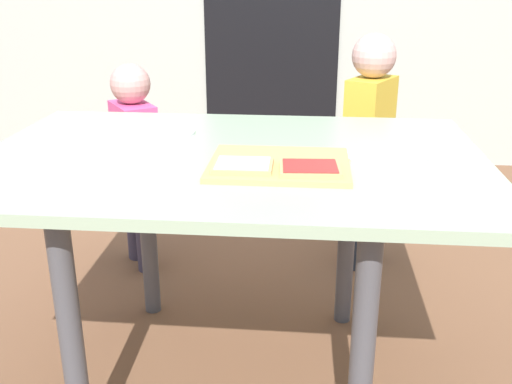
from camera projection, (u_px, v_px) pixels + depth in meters
ground_plane at (234, 374)px, 1.97m from camera, size 16.00×16.00×0.00m
house_door at (272, 14)px, 3.89m from camera, size 0.90×0.02×2.00m
dining_table at (231, 184)px, 1.73m from camera, size 1.46×0.99×0.77m
cutting_board at (279, 165)px, 1.58m from camera, size 0.37×0.31×0.01m
pizza_slice_near_left at (243, 165)px, 1.53m from camera, size 0.16×0.13×0.02m
pizza_slice_near_right at (310, 168)px, 1.50m from camera, size 0.16×0.14×0.02m
plate_white_left at (158, 132)px, 1.91m from camera, size 0.24×0.24×0.01m
plate_white_right at (385, 155)px, 1.67m from camera, size 0.24×0.24×0.01m
child_left at (136, 156)px, 2.55m from camera, size 0.25×0.28×0.91m
child_right at (369, 136)px, 2.54m from camera, size 0.24×0.28×1.03m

